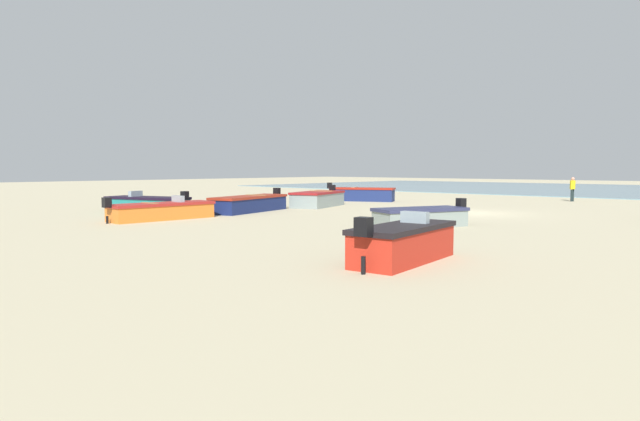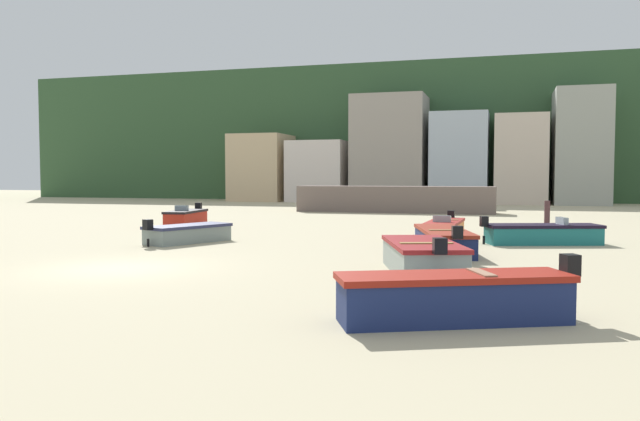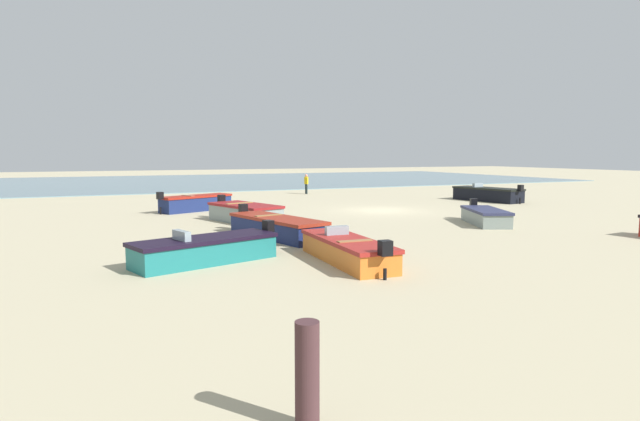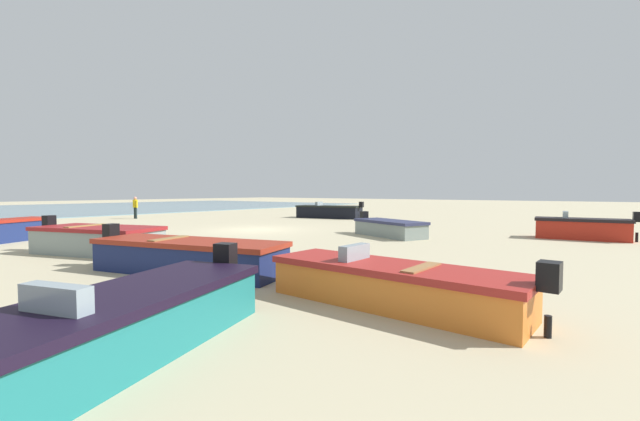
{
  "view_description": "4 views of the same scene",
  "coord_description": "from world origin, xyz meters",
  "px_view_note": "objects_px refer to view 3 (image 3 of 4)",
  "views": [
    {
      "loc": [
        -12.38,
        24.62,
        2.22
      ],
      "look_at": [
        -0.75,
        11.79,
        0.85
      ],
      "focal_mm": 30.33,
      "sensor_mm": 36.0,
      "label": 1
    },
    {
      "loc": [
        10.71,
        -15.86,
        2.72
      ],
      "look_at": [
        3.19,
        9.85,
        1.22
      ],
      "focal_mm": 35.42,
      "sensor_mm": 36.0,
      "label": 2
    },
    {
      "loc": [
        15.21,
        25.97,
        3.3
      ],
      "look_at": [
        6.03,
        4.97,
        0.77
      ],
      "focal_mm": 29.17,
      "sensor_mm": 36.0,
      "label": 3
    },
    {
      "loc": [
        14.5,
        15.19,
        2.01
      ],
      "look_at": [
        0.71,
        4.8,
        1.18
      ],
      "focal_mm": 22.43,
      "sensor_mm": 36.0,
      "label": 4
    }
  ],
  "objects_px": {
    "boat_grey_5": "(485,216)",
    "boat_navy_6": "(277,227)",
    "boat_navy_1": "(196,203)",
    "boat_black_7": "(488,194)",
    "boat_teal_3": "(206,250)",
    "boat_orange_4": "(347,250)",
    "boat_grey_2": "(245,213)",
    "mooring_post_near_water": "(307,376)",
    "beach_walker_foreground": "(306,182)"
  },
  "relations": [
    {
      "from": "boat_grey_2",
      "to": "boat_orange_4",
      "type": "height_order",
      "value": "boat_grey_2"
    },
    {
      "from": "boat_grey_5",
      "to": "boat_navy_6",
      "type": "height_order",
      "value": "boat_navy_6"
    },
    {
      "from": "boat_orange_4",
      "to": "boat_navy_6",
      "type": "height_order",
      "value": "boat_navy_6"
    },
    {
      "from": "boat_grey_2",
      "to": "boat_navy_6",
      "type": "distance_m",
      "value": 5.04
    },
    {
      "from": "boat_black_7",
      "to": "boat_grey_2",
      "type": "bearing_deg",
      "value": -179.22
    },
    {
      "from": "boat_navy_1",
      "to": "beach_walker_foreground",
      "type": "distance_m",
      "value": 14.01
    },
    {
      "from": "boat_grey_5",
      "to": "beach_walker_foreground",
      "type": "relative_size",
      "value": 2.39
    },
    {
      "from": "boat_navy_6",
      "to": "boat_black_7",
      "type": "bearing_deg",
      "value": -168.72
    },
    {
      "from": "boat_grey_2",
      "to": "beach_walker_foreground",
      "type": "bearing_deg",
      "value": -139.96
    },
    {
      "from": "boat_orange_4",
      "to": "boat_grey_5",
      "type": "xyz_separation_m",
      "value": [
        -9.76,
        -5.06,
        -0.01
      ]
    },
    {
      "from": "boat_teal_3",
      "to": "mooring_post_near_water",
      "type": "height_order",
      "value": "mooring_post_near_water"
    },
    {
      "from": "boat_grey_2",
      "to": "boat_black_7",
      "type": "xyz_separation_m",
      "value": [
        -18.4,
        -3.98,
        0.04
      ]
    },
    {
      "from": "boat_navy_1",
      "to": "boat_black_7",
      "type": "xyz_separation_m",
      "value": [
        -19.71,
        1.82,
        0.02
      ]
    },
    {
      "from": "boat_grey_2",
      "to": "boat_black_7",
      "type": "height_order",
      "value": "boat_black_7"
    },
    {
      "from": "mooring_post_near_water",
      "to": "beach_walker_foreground",
      "type": "distance_m",
      "value": 36.42
    },
    {
      "from": "boat_navy_6",
      "to": "beach_walker_foreground",
      "type": "xyz_separation_m",
      "value": [
        -9.39,
        -20.0,
        0.54
      ]
    },
    {
      "from": "boat_navy_1",
      "to": "boat_navy_6",
      "type": "bearing_deg",
      "value": -17.9
    },
    {
      "from": "beach_walker_foreground",
      "to": "mooring_post_near_water",
      "type": "bearing_deg",
      "value": -17.1
    },
    {
      "from": "boat_grey_2",
      "to": "beach_walker_foreground",
      "type": "xyz_separation_m",
      "value": [
        -9.29,
        -14.96,
        0.51
      ]
    },
    {
      "from": "boat_navy_6",
      "to": "boat_grey_2",
      "type": "bearing_deg",
      "value": -105.89
    },
    {
      "from": "boat_grey_5",
      "to": "boat_navy_6",
      "type": "distance_m",
      "value": 10.21
    },
    {
      "from": "boat_navy_1",
      "to": "boat_teal_3",
      "type": "height_order",
      "value": "boat_navy_1"
    },
    {
      "from": "boat_grey_2",
      "to": "boat_grey_5",
      "type": "relative_size",
      "value": 1.14
    },
    {
      "from": "boat_navy_1",
      "to": "mooring_post_near_water",
      "type": "distance_m",
      "value": 24.78
    },
    {
      "from": "mooring_post_near_water",
      "to": "boat_navy_1",
      "type": "bearing_deg",
      "value": -97.21
    },
    {
      "from": "boat_teal_3",
      "to": "boat_black_7",
      "type": "xyz_separation_m",
      "value": [
        -22.03,
        -12.7,
        0.08
      ]
    },
    {
      "from": "boat_navy_6",
      "to": "boat_grey_5",
      "type": "bearing_deg",
      "value": 163.9
    },
    {
      "from": "boat_black_7",
      "to": "beach_walker_foreground",
      "type": "distance_m",
      "value": 14.28
    },
    {
      "from": "boat_navy_1",
      "to": "boat_orange_4",
      "type": "height_order",
      "value": "boat_navy_1"
    },
    {
      "from": "boat_navy_1",
      "to": "beach_walker_foreground",
      "type": "height_order",
      "value": "beach_walker_foreground"
    },
    {
      "from": "boat_grey_2",
      "to": "boat_orange_4",
      "type": "xyz_separation_m",
      "value": [
        -0.34,
        10.35,
        -0.06
      ]
    },
    {
      "from": "boat_orange_4",
      "to": "mooring_post_near_water",
      "type": "xyz_separation_m",
      "value": [
        4.75,
        8.43,
        0.29
      ]
    },
    {
      "from": "boat_grey_5",
      "to": "boat_black_7",
      "type": "height_order",
      "value": "boat_black_7"
    },
    {
      "from": "boat_teal_3",
      "to": "mooring_post_near_water",
      "type": "relative_size",
      "value": 3.56
    },
    {
      "from": "boat_grey_5",
      "to": "boat_black_7",
      "type": "distance_m",
      "value": 12.44
    },
    {
      "from": "boat_navy_6",
      "to": "mooring_post_near_water",
      "type": "xyz_separation_m",
      "value": [
        4.31,
        13.75,
        0.25
      ]
    },
    {
      "from": "mooring_post_near_water",
      "to": "boat_teal_3",
      "type": "bearing_deg",
      "value": -94.47
    },
    {
      "from": "boat_black_7",
      "to": "beach_walker_foreground",
      "type": "xyz_separation_m",
      "value": [
        9.12,
        -10.99,
        0.47
      ]
    },
    {
      "from": "boat_teal_3",
      "to": "boat_navy_6",
      "type": "relative_size",
      "value": 0.9
    },
    {
      "from": "boat_grey_5",
      "to": "beach_walker_foreground",
      "type": "height_order",
      "value": "beach_walker_foreground"
    },
    {
      "from": "boat_orange_4",
      "to": "boat_navy_6",
      "type": "xyz_separation_m",
      "value": [
        0.44,
        -5.32,
        0.03
      ]
    },
    {
      "from": "boat_teal_3",
      "to": "boat_navy_1",
      "type": "bearing_deg",
      "value": -26.79
    },
    {
      "from": "boat_navy_6",
      "to": "boat_navy_1",
      "type": "bearing_deg",
      "value": -98.36
    },
    {
      "from": "boat_black_7",
      "to": "beach_walker_foreground",
      "type": "height_order",
      "value": "beach_walker_foreground"
    },
    {
      "from": "boat_navy_1",
      "to": "boat_black_7",
      "type": "relative_size",
      "value": 0.86
    },
    {
      "from": "boat_orange_4",
      "to": "boat_black_7",
      "type": "xyz_separation_m",
      "value": [
        -18.06,
        -14.33,
        0.1
      ]
    },
    {
      "from": "boat_navy_6",
      "to": "mooring_post_near_water",
      "type": "distance_m",
      "value": 14.41
    },
    {
      "from": "boat_teal_3",
      "to": "boat_navy_6",
      "type": "height_order",
      "value": "boat_navy_6"
    },
    {
      "from": "boat_teal_3",
      "to": "boat_navy_6",
      "type": "distance_m",
      "value": 5.1
    },
    {
      "from": "boat_grey_2",
      "to": "boat_black_7",
      "type": "relative_size",
      "value": 0.84
    }
  ]
}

